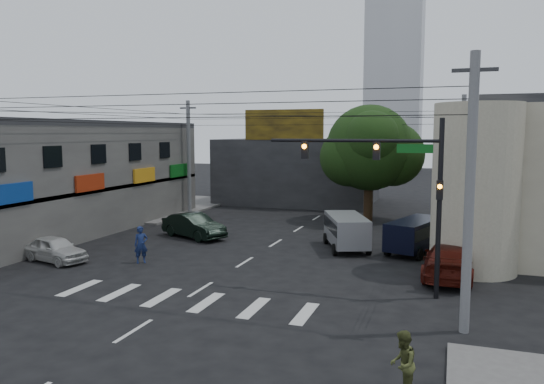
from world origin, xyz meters
The scene contains 19 objects.
ground centered at (0.00, 0.00, 0.00)m, with size 160.00×160.00×0.00m, color black.
sidewalk_far_left centered at (-18.00, 18.00, 0.07)m, with size 16.00×16.00×0.15m, color #514F4C.
building_left centered at (-18.00, 6.00, 3.50)m, with size 14.00×24.00×7.00m, color #494744.
corner_column centered at (11.00, 4.00, 4.00)m, with size 4.00×4.00×8.00m, color #9E957D.
building_far centered at (-4.00, 26.00, 3.00)m, with size 14.00×10.00×6.00m, color #232326.
billboard centered at (-4.00, 21.10, 7.30)m, with size 7.00×0.30×2.60m, color olive.
tower_distant centered at (0.00, 70.00, 22.00)m, with size 9.00×9.00×44.00m, color silver.
street_tree centered at (4.00, 17.00, 5.47)m, with size 6.40×6.40×8.70m.
traffic_gantry centered at (7.82, -1.00, 4.83)m, with size 7.10×0.35×7.20m.
utility_pole_near_right centered at (10.50, -4.50, 4.60)m, with size 0.32×0.32×9.20m, color #59595B.
utility_pole_far_left centered at (-10.50, 16.00, 4.60)m, with size 0.32×0.32×9.20m, color #59595B.
utility_pole_far_right centered at (10.50, 16.00, 4.60)m, with size 0.32×0.32×9.20m, color #59595B.
dark_sedan centered at (-5.43, 6.91, 0.77)m, with size 4.94×3.40×1.54m, color black.
white_compact centered at (-9.32, -1.00, 0.66)m, with size 4.15×2.48×1.32m, color #BAB9B5.
maroon_sedan centered at (9.92, 2.34, 0.78)m, with size 2.34×5.45×1.56m, color #430F09.
silver_minivan centered at (4.33, 6.81, 0.96)m, with size 3.42×4.84×1.92m, color gray, non-canonical shape.
navy_van centered at (8.11, 7.07, 0.92)m, with size 3.10×4.94×1.85m, color black, non-canonical shape.
traffic_officer centered at (-4.95, 0.19, 0.95)m, with size 0.82×0.80×1.90m, color #16224D.
pedestrian_olive centered at (8.94, -9.59, 0.85)m, with size 0.68×0.85×1.70m, color #3E441F.
Camera 1 is at (9.97, -22.71, 6.64)m, focal length 35.00 mm.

